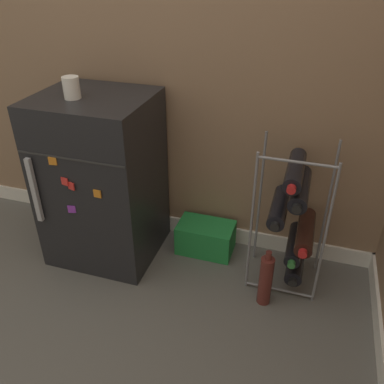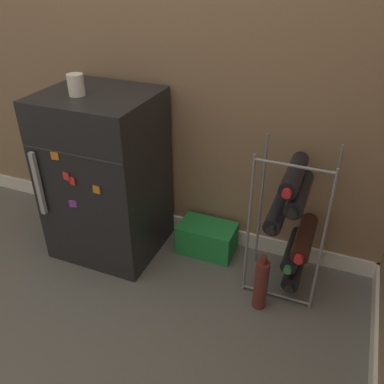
# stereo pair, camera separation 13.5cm
# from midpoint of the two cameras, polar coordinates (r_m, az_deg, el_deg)

# --- Properties ---
(ground_plane) EXTENTS (14.00, 14.00, 0.00)m
(ground_plane) POSITION_cam_midpoint_polar(r_m,az_deg,el_deg) (1.87, -1.22, -17.58)
(ground_plane) COLOR #56544F
(mini_fridge) EXTENTS (0.52, 0.49, 0.85)m
(mini_fridge) POSITION_cam_midpoint_polar(r_m,az_deg,el_deg) (2.07, -10.18, 2.17)
(mini_fridge) COLOR black
(mini_fridge) RESTS_ON ground_plane
(wine_rack) EXTENTS (0.32, 0.33, 0.71)m
(wine_rack) POSITION_cam_midpoint_polar(r_m,az_deg,el_deg) (1.87, 16.17, -4.15)
(wine_rack) COLOR slate
(wine_rack) RESTS_ON ground_plane
(soda_box) EXTENTS (0.29, 0.18, 0.16)m
(soda_box) POSITION_cam_midpoint_polar(r_m,az_deg,el_deg) (2.17, 3.93, -6.53)
(soda_box) COLOR #1E7F38
(soda_box) RESTS_ON ground_plane
(fridge_top_cup) EXTENTS (0.07, 0.07, 0.09)m
(fridge_top_cup) POSITION_cam_midpoint_polar(r_m,az_deg,el_deg) (1.88, -13.96, 14.37)
(fridge_top_cup) COLOR silver
(fridge_top_cup) RESTS_ON mini_fridge
(loose_bottle_floor) EXTENTS (0.06, 0.06, 0.29)m
(loose_bottle_floor) POSITION_cam_midpoint_polar(r_m,az_deg,el_deg) (1.88, 11.75, -12.63)
(loose_bottle_floor) COLOR #56231E
(loose_bottle_floor) RESTS_ON ground_plane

